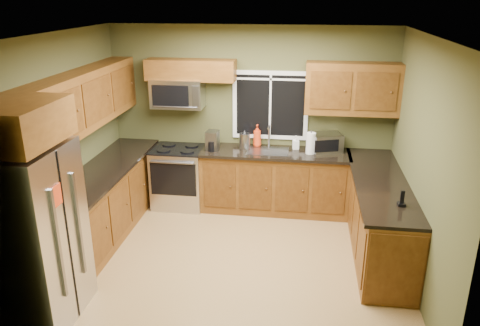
% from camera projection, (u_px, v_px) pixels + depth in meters
% --- Properties ---
extents(floor, '(4.20, 4.20, 0.00)m').
position_uv_depth(floor, '(232.00, 259.00, 5.82)').
color(floor, olive).
rests_on(floor, ground).
extents(ceiling, '(4.20, 4.20, 0.00)m').
position_uv_depth(ceiling, '(231.00, 35.00, 4.89)').
color(ceiling, white).
rests_on(ceiling, back_wall).
extents(back_wall, '(4.20, 0.00, 4.20)m').
position_uv_depth(back_wall, '(250.00, 118.00, 7.03)').
color(back_wall, '#474826').
rests_on(back_wall, ground).
extents(front_wall, '(4.20, 0.00, 4.20)m').
position_uv_depth(front_wall, '(196.00, 232.00, 3.68)').
color(front_wall, '#474826').
rests_on(front_wall, ground).
extents(left_wall, '(0.00, 3.60, 3.60)m').
position_uv_depth(left_wall, '(59.00, 149.00, 5.63)').
color(left_wall, '#474826').
rests_on(left_wall, ground).
extents(right_wall, '(0.00, 3.60, 3.60)m').
position_uv_depth(right_wall, '(422.00, 166.00, 5.08)').
color(right_wall, '#474826').
rests_on(right_wall, ground).
extents(window, '(1.12, 0.03, 1.02)m').
position_uv_depth(window, '(270.00, 105.00, 6.90)').
color(window, white).
rests_on(window, back_wall).
extents(base_cabinets_left, '(0.60, 2.65, 0.90)m').
position_uv_depth(base_cabinets_left, '(106.00, 202.00, 6.34)').
color(base_cabinets_left, brown).
rests_on(base_cabinets_left, ground).
extents(countertop_left, '(0.65, 2.65, 0.04)m').
position_uv_depth(countertop_left, '(105.00, 170.00, 6.17)').
color(countertop_left, black).
rests_on(countertop_left, base_cabinets_left).
extents(base_cabinets_back, '(2.17, 0.60, 0.90)m').
position_uv_depth(base_cabinets_back, '(275.00, 182.00, 7.00)').
color(base_cabinets_back, brown).
rests_on(base_cabinets_back, ground).
extents(countertop_back, '(2.17, 0.65, 0.04)m').
position_uv_depth(countertop_back, '(275.00, 153.00, 6.82)').
color(countertop_back, black).
rests_on(countertop_back, base_cabinets_back).
extents(base_cabinets_peninsula, '(0.60, 2.52, 0.90)m').
position_uv_depth(base_cabinets_peninsula, '(378.00, 216.00, 5.93)').
color(base_cabinets_peninsula, brown).
rests_on(base_cabinets_peninsula, ground).
extents(countertop_peninsula, '(0.65, 2.50, 0.04)m').
position_uv_depth(countertop_peninsula, '(380.00, 182.00, 5.78)').
color(countertop_peninsula, black).
rests_on(countertop_peninsula, base_cabinets_peninsula).
extents(upper_cabinets_left, '(0.33, 2.65, 0.72)m').
position_uv_depth(upper_cabinets_left, '(85.00, 99.00, 5.87)').
color(upper_cabinets_left, brown).
rests_on(upper_cabinets_left, left_wall).
extents(upper_cabinets_back_left, '(1.30, 0.33, 0.30)m').
position_uv_depth(upper_cabinets_back_left, '(191.00, 70.00, 6.74)').
color(upper_cabinets_back_left, brown).
rests_on(upper_cabinets_back_left, back_wall).
extents(upper_cabinets_back_right, '(1.30, 0.33, 0.72)m').
position_uv_depth(upper_cabinets_back_right, '(352.00, 89.00, 6.51)').
color(upper_cabinets_back_right, brown).
rests_on(upper_cabinets_back_right, back_wall).
extents(upper_cabinet_over_fridge, '(0.72, 0.90, 0.38)m').
position_uv_depth(upper_cabinet_over_fridge, '(14.00, 123.00, 4.14)').
color(upper_cabinet_over_fridge, brown).
rests_on(upper_cabinet_over_fridge, left_wall).
extents(refrigerator, '(0.74, 0.90, 1.80)m').
position_uv_depth(refrigerator, '(34.00, 236.00, 4.53)').
color(refrigerator, '#B7B7BC').
rests_on(refrigerator, ground).
extents(range, '(0.76, 0.69, 0.94)m').
position_uv_depth(range, '(179.00, 176.00, 7.16)').
color(range, '#B7B7BC').
rests_on(range, ground).
extents(microwave, '(0.76, 0.41, 0.42)m').
position_uv_depth(microwave, '(178.00, 93.00, 6.85)').
color(microwave, '#B7B7BC').
rests_on(microwave, back_wall).
extents(sink, '(0.60, 0.42, 0.36)m').
position_uv_depth(sink, '(268.00, 150.00, 6.84)').
color(sink, slate).
rests_on(sink, countertop_back).
extents(toaster_oven, '(0.50, 0.44, 0.26)m').
position_uv_depth(toaster_oven, '(326.00, 143.00, 6.78)').
color(toaster_oven, '#B7B7BC').
rests_on(toaster_oven, countertop_back).
extents(coffee_maker, '(0.18, 0.24, 0.28)m').
position_uv_depth(coffee_maker, '(212.00, 141.00, 6.84)').
color(coffee_maker, slate).
rests_on(coffee_maker, countertop_back).
extents(kettle, '(0.20, 0.20, 0.29)m').
position_uv_depth(kettle, '(245.00, 140.00, 6.89)').
color(kettle, '#B7B7BC').
rests_on(kettle, countertop_back).
extents(paper_towel_roll, '(0.16, 0.16, 0.34)m').
position_uv_depth(paper_towel_roll, '(311.00, 143.00, 6.68)').
color(paper_towel_roll, white).
rests_on(paper_towel_roll, countertop_back).
extents(soap_bottle_a, '(0.13, 0.13, 0.33)m').
position_uv_depth(soap_bottle_a, '(257.00, 135.00, 7.00)').
color(soap_bottle_a, red).
rests_on(soap_bottle_a, countertop_back).
extents(soap_bottle_b, '(0.11, 0.11, 0.20)m').
position_uv_depth(soap_bottle_b, '(296.00, 142.00, 6.89)').
color(soap_bottle_b, white).
rests_on(soap_bottle_b, countertop_back).
extents(cordless_phone, '(0.09, 0.09, 0.18)m').
position_uv_depth(cordless_phone, '(402.00, 201.00, 5.06)').
color(cordless_phone, black).
rests_on(cordless_phone, countertop_peninsula).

